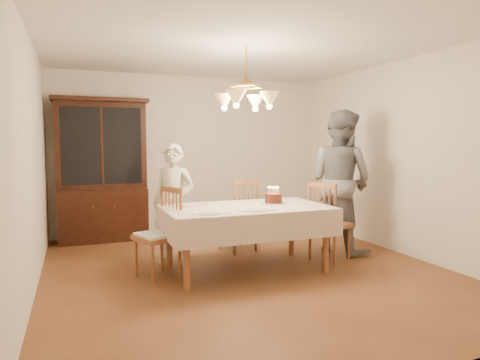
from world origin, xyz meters
name	(u,v)px	position (x,y,z in m)	size (l,w,h in m)	color
ground	(246,270)	(0.00, 0.00, 0.00)	(5.00, 5.00, 0.00)	brown
room_shell	(246,135)	(0.00, 0.00, 1.58)	(5.00, 5.00, 5.00)	white
dining_table	(246,213)	(0.00, 0.00, 0.68)	(1.90, 1.10, 0.76)	brown
china_hutch	(102,173)	(-1.46, 2.25, 1.04)	(1.38, 0.54, 2.16)	black
chair_far_side	(239,219)	(0.24, 0.88, 0.44)	(0.53, 0.52, 1.00)	brown
chair_left_end	(158,237)	(-1.01, 0.11, 0.45)	(0.55, 0.56, 1.00)	brown
chair_right_end	(329,226)	(1.16, 0.04, 0.44)	(0.57, 0.58, 1.00)	brown
elderly_woman	(174,204)	(-0.73, 0.60, 0.74)	(0.54, 0.36, 1.49)	beige
adult_in_grey	(340,181)	(1.54, 0.38, 0.97)	(0.94, 0.73, 1.94)	slate
birthday_cake	(273,199)	(0.38, 0.07, 0.82)	(0.30, 0.30, 0.21)	white
place_setting_near_left	(212,213)	(-0.53, -0.35, 0.77)	(0.39, 0.24, 0.02)	white
place_setting_near_right	(258,210)	(0.00, -0.34, 0.77)	(0.41, 0.27, 0.02)	white
place_setting_far_left	(190,205)	(-0.59, 0.31, 0.77)	(0.40, 0.25, 0.02)	white
chandelier	(246,100)	(0.00, 0.00, 1.98)	(0.62, 0.62, 0.73)	#BF8C3F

